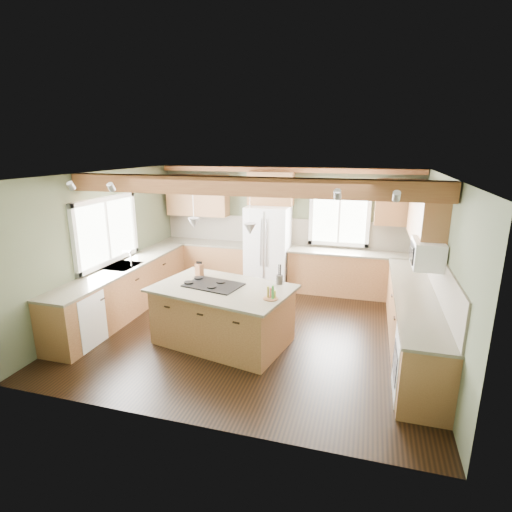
# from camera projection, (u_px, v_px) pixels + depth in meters

# --- Properties ---
(floor) EXTENTS (5.60, 5.60, 0.00)m
(floor) POSITION_uv_depth(u_px,v_px,m) (254.00, 330.00, 6.79)
(floor) COLOR black
(floor) RESTS_ON ground
(ceiling) EXTENTS (5.60, 5.60, 0.00)m
(ceiling) POSITION_uv_depth(u_px,v_px,m) (254.00, 174.00, 6.10)
(ceiling) COLOR silver
(ceiling) RESTS_ON wall_back
(wall_back) EXTENTS (5.60, 0.00, 5.60)m
(wall_back) POSITION_uv_depth(u_px,v_px,m) (286.00, 227.00, 8.76)
(wall_back) COLOR #51573E
(wall_back) RESTS_ON ground
(wall_left) EXTENTS (0.00, 5.00, 5.00)m
(wall_left) POSITION_uv_depth(u_px,v_px,m) (105.00, 245.00, 7.19)
(wall_left) COLOR #51573E
(wall_left) RESTS_ON ground
(wall_right) EXTENTS (0.00, 5.00, 5.00)m
(wall_right) POSITION_uv_depth(u_px,v_px,m) (442.00, 270.00, 5.71)
(wall_right) COLOR #51573E
(wall_right) RESTS_ON ground
(ceiling_beam) EXTENTS (5.55, 0.26, 0.26)m
(ceiling_beam) POSITION_uv_depth(u_px,v_px,m) (243.00, 186.00, 5.64)
(ceiling_beam) COLOR brown
(ceiling_beam) RESTS_ON ceiling
(soffit_trim) EXTENTS (5.55, 0.20, 0.10)m
(soffit_trim) POSITION_uv_depth(u_px,v_px,m) (286.00, 170.00, 8.34)
(soffit_trim) COLOR brown
(soffit_trim) RESTS_ON ceiling
(backsplash_back) EXTENTS (5.58, 0.03, 0.58)m
(backsplash_back) POSITION_uv_depth(u_px,v_px,m) (285.00, 231.00, 8.77)
(backsplash_back) COLOR brown
(backsplash_back) RESTS_ON wall_back
(backsplash_right) EXTENTS (0.03, 3.70, 0.58)m
(backsplash_right) POSITION_uv_depth(u_px,v_px,m) (439.00, 275.00, 5.78)
(backsplash_right) COLOR brown
(backsplash_right) RESTS_ON wall_right
(base_cab_back_left) EXTENTS (2.02, 0.60, 0.88)m
(base_cab_back_left) POSITION_uv_depth(u_px,v_px,m) (206.00, 262.00, 9.19)
(base_cab_back_left) COLOR brown
(base_cab_back_left) RESTS_ON floor
(counter_back_left) EXTENTS (2.06, 0.64, 0.04)m
(counter_back_left) POSITION_uv_depth(u_px,v_px,m) (205.00, 243.00, 9.06)
(counter_back_left) COLOR #4E4839
(counter_back_left) RESTS_ON base_cab_back_left
(base_cab_back_right) EXTENTS (2.62, 0.60, 0.88)m
(base_cab_back_right) POSITION_uv_depth(u_px,v_px,m) (352.00, 274.00, 8.32)
(base_cab_back_right) COLOR brown
(base_cab_back_right) RESTS_ON floor
(counter_back_right) EXTENTS (2.66, 0.64, 0.04)m
(counter_back_right) POSITION_uv_depth(u_px,v_px,m) (353.00, 253.00, 8.20)
(counter_back_right) COLOR #4E4839
(counter_back_right) RESTS_ON base_cab_back_right
(base_cab_left) EXTENTS (0.60, 3.70, 0.88)m
(base_cab_left) POSITION_uv_depth(u_px,v_px,m) (125.00, 290.00, 7.38)
(base_cab_left) COLOR brown
(base_cab_left) RESTS_ON floor
(counter_left) EXTENTS (0.64, 3.74, 0.04)m
(counter_left) POSITION_uv_depth(u_px,v_px,m) (123.00, 267.00, 7.26)
(counter_left) COLOR #4E4839
(counter_left) RESTS_ON base_cab_left
(base_cab_right) EXTENTS (0.60, 3.70, 0.88)m
(base_cab_right) POSITION_uv_depth(u_px,v_px,m) (413.00, 322.00, 6.06)
(base_cab_right) COLOR brown
(base_cab_right) RESTS_ON floor
(counter_right) EXTENTS (0.64, 3.74, 0.04)m
(counter_right) POSITION_uv_depth(u_px,v_px,m) (416.00, 293.00, 5.94)
(counter_right) COLOR #4E4839
(counter_right) RESTS_ON base_cab_right
(upper_cab_back_left) EXTENTS (1.40, 0.35, 0.90)m
(upper_cab_back_left) POSITION_uv_depth(u_px,v_px,m) (198.00, 195.00, 8.95)
(upper_cab_back_left) COLOR brown
(upper_cab_back_left) RESTS_ON wall_back
(upper_cab_over_fridge) EXTENTS (0.96, 0.35, 0.70)m
(upper_cab_over_fridge) POSITION_uv_depth(u_px,v_px,m) (271.00, 188.00, 8.45)
(upper_cab_over_fridge) COLOR brown
(upper_cab_over_fridge) RESTS_ON wall_back
(upper_cab_right) EXTENTS (0.35, 2.20, 0.90)m
(upper_cab_right) POSITION_uv_depth(u_px,v_px,m) (426.00, 215.00, 6.41)
(upper_cab_right) COLOR brown
(upper_cab_right) RESTS_ON wall_right
(upper_cab_back_corner) EXTENTS (0.90, 0.35, 0.90)m
(upper_cab_back_corner) POSITION_uv_depth(u_px,v_px,m) (399.00, 202.00, 7.82)
(upper_cab_back_corner) COLOR brown
(upper_cab_back_corner) RESTS_ON wall_back
(window_left) EXTENTS (0.04, 1.60, 1.05)m
(window_left) POSITION_uv_depth(u_px,v_px,m) (106.00, 231.00, 7.16)
(window_left) COLOR white
(window_left) RESTS_ON wall_left
(window_back) EXTENTS (1.10, 0.04, 1.00)m
(window_back) POSITION_uv_depth(u_px,v_px,m) (339.00, 218.00, 8.37)
(window_back) COLOR white
(window_back) RESTS_ON wall_back
(sink) EXTENTS (0.50, 0.65, 0.03)m
(sink) POSITION_uv_depth(u_px,v_px,m) (123.00, 266.00, 7.26)
(sink) COLOR #262628
(sink) RESTS_ON counter_left
(faucet) EXTENTS (0.02, 0.02, 0.28)m
(faucet) POSITION_uv_depth(u_px,v_px,m) (131.00, 259.00, 7.17)
(faucet) COLOR #B2B2B7
(faucet) RESTS_ON sink
(dishwasher) EXTENTS (0.60, 0.60, 0.84)m
(dishwasher) POSITION_uv_depth(u_px,v_px,m) (77.00, 319.00, 6.18)
(dishwasher) COLOR white
(dishwasher) RESTS_ON floor
(oven) EXTENTS (0.60, 0.72, 0.84)m
(oven) POSITION_uv_depth(u_px,v_px,m) (421.00, 366.00, 4.86)
(oven) COLOR white
(oven) RESTS_ON floor
(microwave) EXTENTS (0.40, 0.70, 0.38)m
(microwave) POSITION_uv_depth(u_px,v_px,m) (427.00, 253.00, 5.65)
(microwave) COLOR white
(microwave) RESTS_ON wall_right
(pendant_left) EXTENTS (0.18, 0.18, 0.16)m
(pendant_left) POSITION_uv_depth(u_px,v_px,m) (194.00, 223.00, 6.11)
(pendant_left) COLOR #B2B2B7
(pendant_left) RESTS_ON ceiling
(pendant_right) EXTENTS (0.18, 0.18, 0.16)m
(pendant_right) POSITION_uv_depth(u_px,v_px,m) (250.00, 229.00, 5.67)
(pendant_right) COLOR #B2B2B7
(pendant_right) RESTS_ON ceiling
(refrigerator) EXTENTS (0.90, 0.74, 1.80)m
(refrigerator) POSITION_uv_depth(u_px,v_px,m) (268.00, 248.00, 8.60)
(refrigerator) COLOR silver
(refrigerator) RESTS_ON floor
(island) EXTENTS (2.16, 1.57, 0.88)m
(island) POSITION_uv_depth(u_px,v_px,m) (223.00, 316.00, 6.27)
(island) COLOR brown
(island) RESTS_ON floor
(island_top) EXTENTS (2.31, 1.72, 0.04)m
(island_top) POSITION_uv_depth(u_px,v_px,m) (222.00, 288.00, 6.15)
(island_top) COLOR #4E4839
(island_top) RESTS_ON island
(cooktop) EXTENTS (0.94, 0.73, 0.02)m
(cooktop) POSITION_uv_depth(u_px,v_px,m) (213.00, 285.00, 6.21)
(cooktop) COLOR black
(cooktop) RESTS_ON island_top
(knife_block) EXTENTS (0.15, 0.14, 0.21)m
(knife_block) POSITION_uv_depth(u_px,v_px,m) (199.00, 270.00, 6.66)
(knife_block) COLOR brown
(knife_block) RESTS_ON island_top
(utensil_crock) EXTENTS (0.13, 0.13, 0.14)m
(utensil_crock) POSITION_uv_depth(u_px,v_px,m) (279.00, 280.00, 6.27)
(utensil_crock) COLOR #473F39
(utensil_crock) RESTS_ON island_top
(bottle_tray) EXTENTS (0.24, 0.24, 0.20)m
(bottle_tray) POSITION_uv_depth(u_px,v_px,m) (271.00, 292.00, 5.65)
(bottle_tray) COLOR brown
(bottle_tray) RESTS_ON island_top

